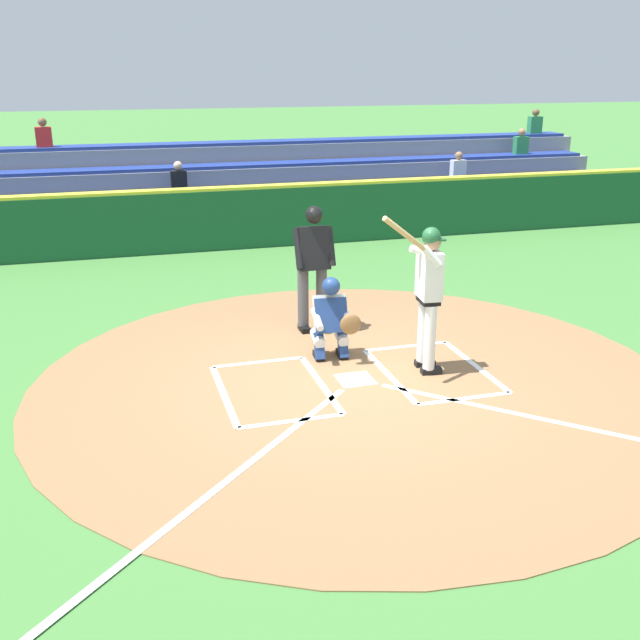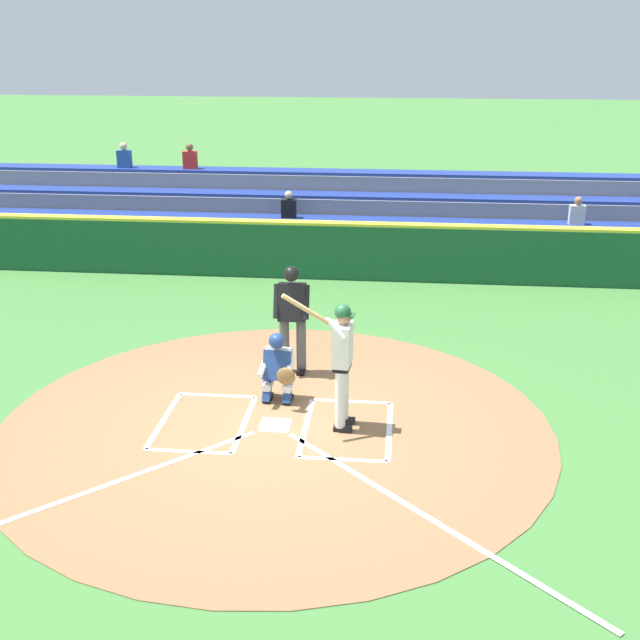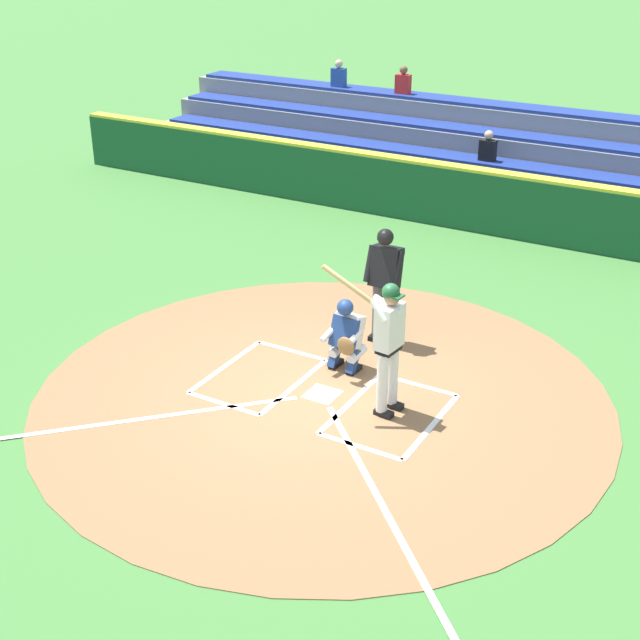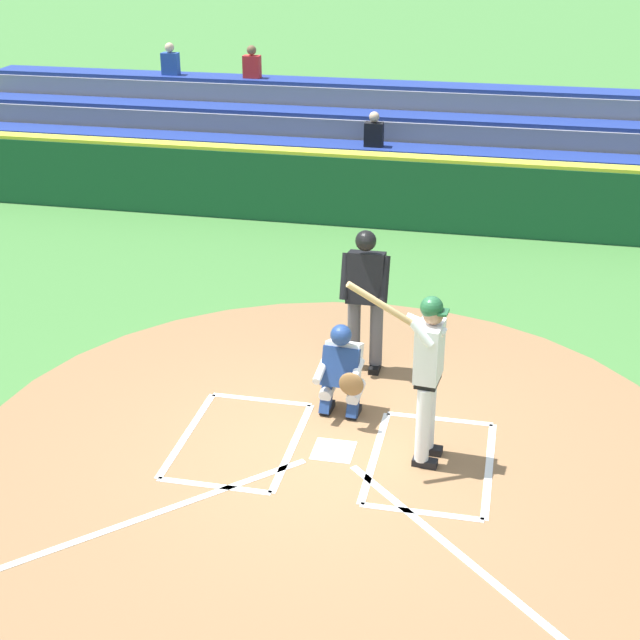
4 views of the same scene
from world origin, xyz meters
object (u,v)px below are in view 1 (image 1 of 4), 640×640
batter (428,289)px  baseball (301,328)px  catcher (332,316)px  plate_umpire (313,260)px

batter → baseball: 2.48m
catcher → plate_umpire: plate_umpire is taller
catcher → baseball: (0.10, -1.17, -0.55)m
plate_umpire → catcher: bearing=86.6°
batter → plate_umpire: size_ratio=1.14×
catcher → plate_umpire: (-0.07, -1.12, 0.49)m
batter → catcher: batter is taller
plate_umpire → baseball: (0.17, -0.05, -1.04)m
batter → catcher: size_ratio=1.88×
baseball → plate_umpire: bearing=164.6°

